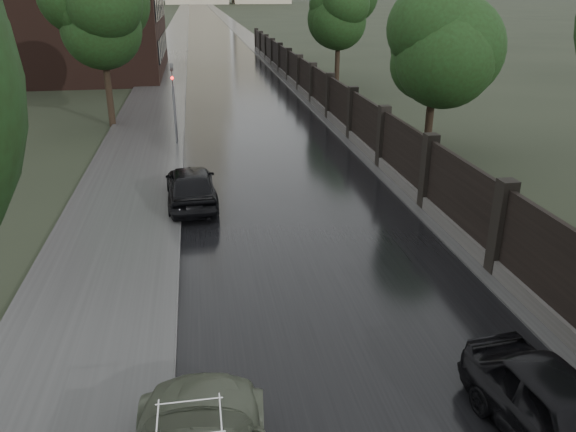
# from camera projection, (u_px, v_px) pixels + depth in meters

# --- Properties ---
(road) EXTENTS (8.00, 420.00, 0.02)m
(road) POSITION_uv_depth(u_px,v_px,m) (201.00, 13.00, 179.32)
(road) COLOR black
(road) RESTS_ON ground
(sidewalk_left) EXTENTS (4.00, 420.00, 0.16)m
(sidewalk_left) POSITION_uv_depth(u_px,v_px,m) (182.00, 12.00, 178.40)
(sidewalk_left) COLOR #2D2D2D
(sidewalk_left) RESTS_ON ground
(verge_right) EXTENTS (3.00, 420.00, 0.08)m
(verge_right) POSITION_uv_depth(u_px,v_px,m) (219.00, 12.00, 180.13)
(verge_right) COLOR #2D2D2D
(verge_right) RESTS_ON ground
(fence_right) EXTENTS (0.45, 75.72, 2.70)m
(fence_right) POSITION_uv_depth(u_px,v_px,m) (322.00, 96.00, 35.20)
(fence_right) COLOR #383533
(fence_right) RESTS_ON ground
(tree_left_far) EXTENTS (4.25, 4.25, 7.39)m
(tree_left_far) POSITION_uv_depth(u_px,v_px,m) (102.00, 29.00, 29.89)
(tree_left_far) COLOR black
(tree_left_far) RESTS_ON ground
(tree_right_b) EXTENTS (4.08, 4.08, 7.01)m
(tree_right_b) POSITION_uv_depth(u_px,v_px,m) (437.00, 45.00, 24.99)
(tree_right_b) COLOR black
(tree_right_b) RESTS_ON ground
(tree_right_c) EXTENTS (4.08, 4.08, 7.01)m
(tree_right_c) POSITION_uv_depth(u_px,v_px,m) (339.00, 22.00, 41.45)
(tree_right_c) COLOR black
(tree_right_c) RESTS_ON ground
(traffic_light) EXTENTS (0.16, 0.32, 4.00)m
(traffic_light) POSITION_uv_depth(u_px,v_px,m) (174.00, 98.00, 26.94)
(traffic_light) COLOR #59595E
(traffic_light) RESTS_ON ground
(hatchback_left) EXTENTS (1.96, 4.41, 1.48)m
(hatchback_left) POSITION_uv_depth(u_px,v_px,m) (191.00, 185.00, 20.08)
(hatchback_left) COLOR black
(hatchback_left) RESTS_ON ground
(car_right_near) EXTENTS (2.11, 4.31, 1.42)m
(car_right_near) POSITION_uv_depth(u_px,v_px,m) (562.00, 418.00, 9.26)
(car_right_near) COLOR black
(car_right_near) RESTS_ON ground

